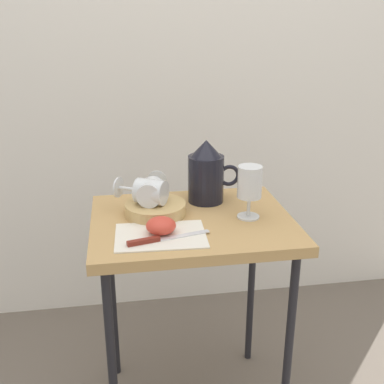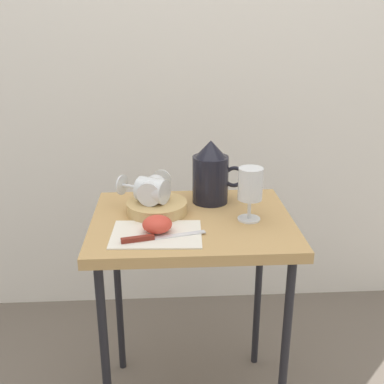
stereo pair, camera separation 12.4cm
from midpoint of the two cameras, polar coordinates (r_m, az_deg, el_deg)
The scene contains 10 objects.
curtain_drape at distance 1.88m, azimuth 0.74°, elevation 11.27°, with size 2.40×0.03×1.81m, color silver.
table at distance 1.35m, azimuth 2.63°, elevation -5.96°, with size 0.57×0.45×0.67m.
linen_napkin at distance 1.22m, azimuth -1.49°, elevation -5.24°, with size 0.24×0.17×0.00m, color silver.
basket_tray at distance 1.35m, azimuth -1.71°, elevation -1.95°, with size 0.18×0.18×0.04m, color tan.
pitcher at distance 1.42m, azimuth 4.81°, elevation 1.74°, with size 0.16×0.11×0.19m.
wine_glass_upright at distance 1.30m, azimuth 9.87°, elevation 0.56°, with size 0.07×0.07×0.15m.
wine_glass_tipped_near at distance 1.34m, azimuth -2.18°, elevation 0.23°, with size 0.10×0.16×0.07m.
wine_glass_tipped_far at distance 1.34m, azimuth -2.44°, elevation 0.21°, with size 0.16×0.13×0.07m.
apple_half_left at distance 1.22m, azimuth -1.40°, elevation -4.03°, with size 0.08×0.08×0.04m, color #CC3D2D.
knife at distance 1.19m, azimuth -2.04°, elevation -5.66°, with size 0.22×0.07×0.01m.
Camera 2 is at (-0.07, -1.21, 1.20)m, focal length 43.56 mm.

